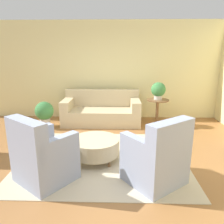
{
  "coord_description": "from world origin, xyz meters",
  "views": [
    {
      "loc": [
        0.28,
        -3.7,
        1.9
      ],
      "look_at": [
        0.15,
        0.55,
        0.75
      ],
      "focal_mm": 35.0,
      "sensor_mm": 36.0,
      "label": 1
    }
  ],
  "objects_px": {
    "couch": "(102,112)",
    "potted_plant_floor": "(44,112)",
    "armchair_left": "(42,157)",
    "potted_plant_on_side_table": "(158,90)",
    "armchair_right": "(157,159)",
    "ottoman_table": "(95,146)",
    "side_table": "(157,107)"
  },
  "relations": [
    {
      "from": "armchair_left",
      "to": "potted_plant_on_side_table",
      "type": "relative_size",
      "value": 2.27
    },
    {
      "from": "armchair_right",
      "to": "potted_plant_on_side_table",
      "type": "relative_size",
      "value": 2.27
    },
    {
      "from": "ottoman_table",
      "to": "potted_plant_floor",
      "type": "height_order",
      "value": "potted_plant_floor"
    },
    {
      "from": "side_table",
      "to": "potted_plant_floor",
      "type": "height_order",
      "value": "side_table"
    },
    {
      "from": "side_table",
      "to": "potted_plant_floor",
      "type": "distance_m",
      "value": 3.01
    },
    {
      "from": "armchair_right",
      "to": "side_table",
      "type": "relative_size",
      "value": 1.47
    },
    {
      "from": "ottoman_table",
      "to": "potted_plant_on_side_table",
      "type": "distance_m",
      "value": 2.64
    },
    {
      "from": "potted_plant_floor",
      "to": "armchair_right",
      "type": "bearing_deg",
      "value": -45.26
    },
    {
      "from": "couch",
      "to": "potted_plant_on_side_table",
      "type": "distance_m",
      "value": 1.65
    },
    {
      "from": "armchair_left",
      "to": "armchair_right",
      "type": "xyz_separation_m",
      "value": [
        1.71,
        0.0,
        0.0
      ]
    },
    {
      "from": "potted_plant_on_side_table",
      "to": "potted_plant_floor",
      "type": "relative_size",
      "value": 0.67
    },
    {
      "from": "couch",
      "to": "armchair_right",
      "type": "bearing_deg",
      "value": -70.42
    },
    {
      "from": "armchair_right",
      "to": "potted_plant_floor",
      "type": "distance_m",
      "value": 3.58
    },
    {
      "from": "potted_plant_on_side_table",
      "to": "ottoman_table",
      "type": "bearing_deg",
      "value": -125.0
    },
    {
      "from": "armchair_left",
      "to": "ottoman_table",
      "type": "height_order",
      "value": "armchair_left"
    },
    {
      "from": "couch",
      "to": "ottoman_table",
      "type": "bearing_deg",
      "value": -88.64
    },
    {
      "from": "armchair_right",
      "to": "ottoman_table",
      "type": "height_order",
      "value": "armchair_right"
    },
    {
      "from": "side_table",
      "to": "potted_plant_on_side_table",
      "type": "bearing_deg",
      "value": 0.0
    },
    {
      "from": "couch",
      "to": "potted_plant_floor",
      "type": "height_order",
      "value": "couch"
    },
    {
      "from": "armchair_right",
      "to": "side_table",
      "type": "distance_m",
      "value": 2.85
    },
    {
      "from": "side_table",
      "to": "potted_plant_on_side_table",
      "type": "distance_m",
      "value": 0.47
    },
    {
      "from": "couch",
      "to": "potted_plant_on_side_table",
      "type": "xyz_separation_m",
      "value": [
        1.52,
        -0.13,
        0.64
      ]
    },
    {
      "from": "potted_plant_on_side_table",
      "to": "couch",
      "type": "bearing_deg",
      "value": 175.13
    },
    {
      "from": "armchair_left",
      "to": "armchair_right",
      "type": "distance_m",
      "value": 1.71
    },
    {
      "from": "side_table",
      "to": "armchair_right",
      "type": "bearing_deg",
      "value": -99.55
    },
    {
      "from": "armchair_right",
      "to": "potted_plant_floor",
      "type": "xyz_separation_m",
      "value": [
        -2.52,
        2.54,
        -0.01
      ]
    },
    {
      "from": "potted_plant_floor",
      "to": "ottoman_table",
      "type": "bearing_deg",
      "value": -50.07
    },
    {
      "from": "ottoman_table",
      "to": "potted_plant_floor",
      "type": "bearing_deg",
      "value": 129.93
    },
    {
      "from": "couch",
      "to": "side_table",
      "type": "distance_m",
      "value": 1.53
    },
    {
      "from": "armchair_left",
      "to": "potted_plant_on_side_table",
      "type": "height_order",
      "value": "potted_plant_on_side_table"
    },
    {
      "from": "couch",
      "to": "side_table",
      "type": "bearing_deg",
      "value": -4.87
    },
    {
      "from": "armchair_right",
      "to": "side_table",
      "type": "height_order",
      "value": "armchair_right"
    }
  ]
}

